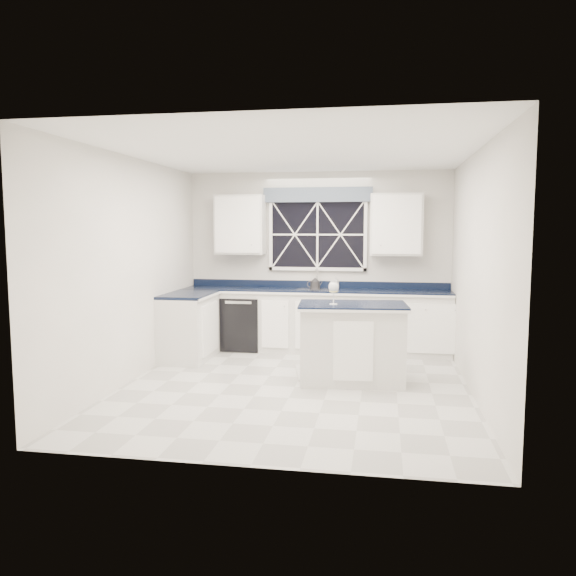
% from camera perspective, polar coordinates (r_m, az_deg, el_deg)
% --- Properties ---
extents(ground, '(4.50, 4.50, 0.00)m').
position_cam_1_polar(ground, '(6.66, 0.69, -10.01)').
color(ground, beige).
rests_on(ground, ground).
extents(back_wall, '(4.00, 0.10, 2.70)m').
position_cam_1_polar(back_wall, '(8.65, 3.03, 2.79)').
color(back_wall, silver).
rests_on(back_wall, ground).
extents(base_cabinets, '(3.99, 1.60, 0.90)m').
position_cam_1_polar(base_cabinets, '(8.33, 0.36, -3.56)').
color(base_cabinets, silver).
rests_on(base_cabinets, ground).
extents(countertop, '(3.98, 0.64, 0.04)m').
position_cam_1_polar(countertop, '(8.39, 2.78, -0.26)').
color(countertop, black).
rests_on(countertop, base_cabinets).
extents(dishwasher, '(0.60, 0.58, 0.82)m').
position_cam_1_polar(dishwasher, '(8.66, -4.50, -3.48)').
color(dishwasher, black).
rests_on(dishwasher, ground).
extents(window, '(1.65, 0.09, 1.26)m').
position_cam_1_polar(window, '(8.58, 3.01, 5.97)').
color(window, black).
rests_on(window, ground).
extents(upper_cabinets, '(3.10, 0.34, 0.90)m').
position_cam_1_polar(upper_cabinets, '(8.46, 2.92, 6.44)').
color(upper_cabinets, silver).
rests_on(upper_cabinets, ground).
extents(faucet, '(0.05, 0.20, 0.30)m').
position_cam_1_polar(faucet, '(8.56, 2.94, 1.07)').
color(faucet, '#B4B4B6').
rests_on(faucet, countertop).
extents(island, '(1.34, 0.88, 0.95)m').
position_cam_1_polar(island, '(6.82, 6.53, -5.53)').
color(island, silver).
rests_on(island, ground).
extents(rug, '(1.44, 1.05, 0.02)m').
position_cam_1_polar(rug, '(7.33, 6.03, -8.46)').
color(rug, beige).
rests_on(rug, ground).
extents(kettle, '(0.24, 0.16, 0.17)m').
position_cam_1_polar(kettle, '(8.42, 2.76, 0.44)').
color(kettle, '#2C2C2E').
rests_on(kettle, countertop).
extents(wine_glass, '(0.12, 0.12, 0.28)m').
position_cam_1_polar(wine_glass, '(6.62, 4.65, -0.01)').
color(wine_glass, white).
rests_on(wine_glass, island).
extents(soap_bottle, '(0.10, 0.10, 0.17)m').
position_cam_1_polar(soap_bottle, '(8.56, 4.88, 0.57)').
color(soap_bottle, silver).
rests_on(soap_bottle, countertop).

